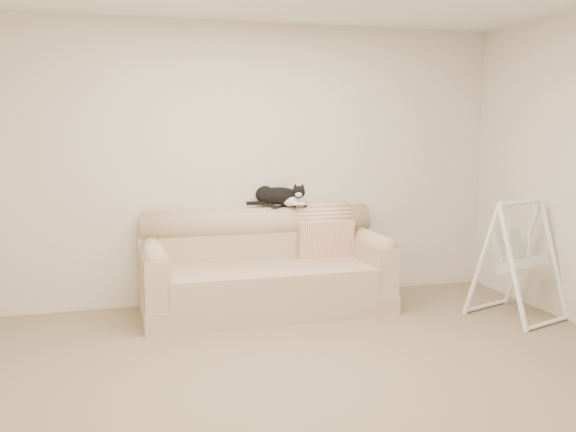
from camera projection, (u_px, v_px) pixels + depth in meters
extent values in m
plane|color=#72644E|center=(310.00, 375.00, 4.30)|extent=(5.00, 5.00, 0.00)
cube|color=beige|center=(245.00, 164.00, 6.02)|extent=(5.00, 0.04, 2.60)
cube|color=beige|center=(489.00, 230.00, 2.21)|extent=(5.00, 0.04, 2.60)
cube|color=tan|center=(267.00, 301.00, 5.76)|extent=(2.20, 0.90, 0.18)
cube|color=tan|center=(270.00, 281.00, 5.63)|extent=(1.80, 0.68, 0.24)
cube|color=tan|center=(258.00, 257.00, 6.04)|extent=(2.20, 0.22, 0.50)
cylinder|color=tan|center=(258.00, 223.00, 5.99)|extent=(2.16, 0.28, 0.28)
cube|color=tan|center=(154.00, 276.00, 5.45)|extent=(0.20, 0.88, 0.42)
cylinder|color=tan|center=(153.00, 252.00, 5.42)|extent=(0.18, 0.84, 0.18)
cube|color=tan|center=(369.00, 262.00, 5.99)|extent=(0.20, 0.88, 0.42)
cylinder|color=tan|center=(370.00, 240.00, 5.96)|extent=(0.18, 0.84, 0.18)
cube|color=black|center=(279.00, 206.00, 6.02)|extent=(0.18, 0.14, 0.02)
cube|color=gray|center=(279.00, 205.00, 6.02)|extent=(0.10, 0.09, 0.01)
cube|color=black|center=(298.00, 206.00, 6.05)|extent=(0.17, 0.13, 0.02)
ellipsoid|color=black|center=(279.00, 196.00, 6.03)|extent=(0.43, 0.33, 0.17)
ellipsoid|color=black|center=(265.00, 195.00, 6.06)|extent=(0.24, 0.23, 0.17)
ellipsoid|color=white|center=(290.00, 200.00, 5.99)|extent=(0.18, 0.16, 0.12)
ellipsoid|color=black|center=(299.00, 192.00, 5.96)|extent=(0.16, 0.17, 0.12)
ellipsoid|color=white|center=(299.00, 194.00, 5.92)|extent=(0.08, 0.07, 0.05)
sphere|color=#BF7272|center=(298.00, 195.00, 5.89)|extent=(0.01, 0.01, 0.01)
cone|color=black|center=(295.00, 186.00, 5.97)|extent=(0.06, 0.06, 0.06)
cone|color=black|center=(302.00, 186.00, 5.96)|extent=(0.07, 0.07, 0.06)
sphere|color=#9F8A16|center=(296.00, 192.00, 5.92)|extent=(0.02, 0.02, 0.02)
sphere|color=#9F8A16|center=(300.00, 192.00, 5.91)|extent=(0.02, 0.02, 0.02)
ellipsoid|color=white|center=(296.00, 204.00, 5.95)|extent=(0.10, 0.11, 0.04)
ellipsoid|color=white|center=(302.00, 204.00, 5.94)|extent=(0.10, 0.11, 0.04)
cylinder|color=black|center=(258.00, 203.00, 6.01)|extent=(0.22, 0.05, 0.04)
cylinder|color=#C7683C|center=(321.00, 220.00, 6.16)|extent=(0.53, 0.33, 0.33)
cube|color=#C7683C|center=(327.00, 244.00, 6.03)|extent=(0.53, 0.09, 0.42)
cylinder|color=white|center=(513.00, 268.00, 5.25)|extent=(0.16, 0.35, 1.02)
cylinder|color=white|center=(481.00, 261.00, 5.50)|extent=(0.16, 0.35, 1.02)
cylinder|color=white|center=(554.00, 259.00, 5.58)|extent=(0.16, 0.35, 1.02)
cylinder|color=white|center=(523.00, 253.00, 5.83)|extent=(0.16, 0.35, 1.02)
cylinder|color=white|center=(521.00, 203.00, 5.47)|extent=(0.56, 0.23, 0.04)
cylinder|color=white|center=(547.00, 323.00, 5.36)|extent=(0.56, 0.23, 0.04)
cylinder|color=white|center=(486.00, 306.00, 5.86)|extent=(0.56, 0.23, 0.04)
cube|color=white|center=(521.00, 265.00, 5.52)|extent=(0.42, 0.40, 0.19)
cube|color=white|center=(509.00, 245.00, 5.61)|extent=(0.37, 0.25, 0.27)
cylinder|color=white|center=(509.00, 232.00, 5.42)|extent=(0.02, 0.02, 0.48)
cylinder|color=white|center=(530.00, 229.00, 5.59)|extent=(0.02, 0.02, 0.48)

